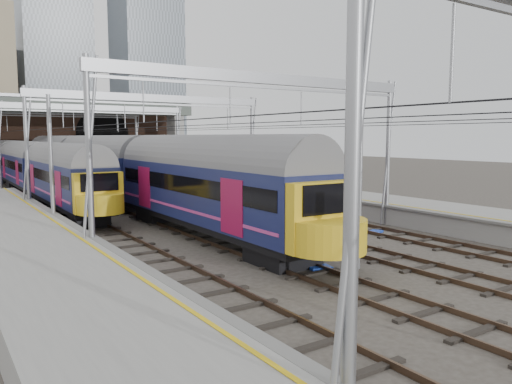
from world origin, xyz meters
TOP-DOWN VIEW (x-y plane):
  - ground at (0.00, 0.00)m, footprint 160.00×160.00m
  - platform_left at (-10.18, 2.50)m, footprint 4.32×55.00m
  - tracks at (0.00, 15.00)m, footprint 14.40×80.00m
  - overhead_line at (0.00, 21.49)m, footprint 16.80×80.00m
  - retaining_wall at (1.40, 51.93)m, footprint 28.00×2.75m
  - overbridge at (0.00, 46.00)m, footprint 28.00×3.00m
  - city_skyline at (2.73, 70.48)m, footprint 37.50×27.50m
  - train_main at (-2.00, 35.69)m, footprint 2.96×68.41m
  - train_second at (-6.00, 37.16)m, footprint 2.61×45.37m
  - equip_cover_a at (-0.37, 6.26)m, footprint 0.75×0.55m
  - equip_cover_b at (-1.24, 2.73)m, footprint 0.96×0.78m
  - equip_cover_c at (5.77, 6.54)m, footprint 0.99×0.85m

SIDE VIEW (x-z plane):
  - ground at x=0.00m, z-range 0.00..0.00m
  - tracks at x=0.00m, z-range -0.09..0.13m
  - equip_cover_a at x=-0.37m, z-range 0.00..0.09m
  - equip_cover_c at x=5.77m, z-range 0.00..0.10m
  - equip_cover_b at x=-1.24m, z-range 0.00..0.10m
  - platform_left at x=-10.18m, z-range -0.01..1.11m
  - train_second at x=-6.00m, z-range 0.09..4.65m
  - train_main at x=-2.00m, z-range 0.07..5.10m
  - retaining_wall at x=1.40m, z-range -0.17..8.83m
  - overhead_line at x=0.00m, z-range 2.57..10.57m
  - overbridge at x=0.00m, z-range 2.64..11.89m
  - city_skyline at x=2.73m, z-range -12.91..47.09m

